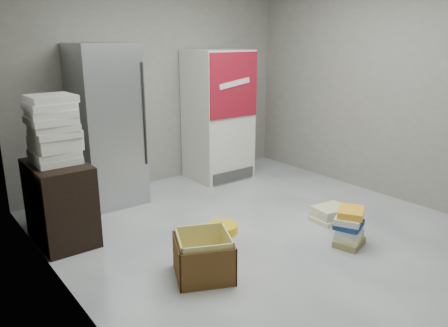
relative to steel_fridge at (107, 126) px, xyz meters
name	(u,v)px	position (x,y,z in m)	size (l,w,h in m)	color
ground	(286,242)	(0.90, -2.13, -0.95)	(5.00, 5.00, 0.00)	silver
room_shell	(294,56)	(0.90, -2.13, 0.85)	(4.04, 5.04, 2.82)	gray
steel_fridge	(107,126)	(0.00, 0.00, 0.00)	(0.70, 0.72, 1.90)	#B0B4B9
coke_cooler	(218,115)	(1.65, -0.01, -0.05)	(0.80, 0.73, 1.80)	silver
wood_shelf	(60,202)	(-0.83, -0.73, -0.55)	(0.50, 0.80, 0.80)	black
supply_box_stack	(53,130)	(-0.82, -0.73, 0.17)	(0.44, 0.44, 0.65)	silver
phonebook_stack_main	(349,227)	(1.35, -2.54, -0.77)	(0.40, 0.36, 0.37)	olive
phonebook_stack_side	(329,214)	(1.67, -2.04, -0.87)	(0.39, 0.33, 0.16)	beige
cardboard_box	(204,259)	(-0.11, -2.15, -0.79)	(0.62, 0.62, 0.38)	yellow
bucket_lid	(223,228)	(0.54, -1.56, -0.91)	(0.31, 0.31, 0.08)	yellow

